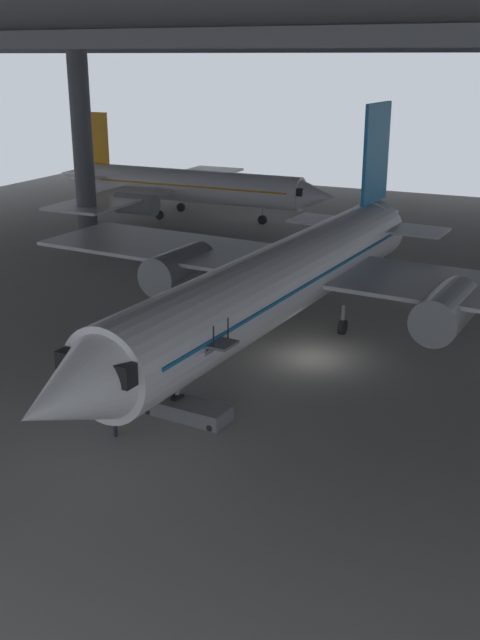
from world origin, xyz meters
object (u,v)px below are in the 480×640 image
(airplane_main, at_px, (285,278))
(airplane_distant, at_px, (184,186))
(boarding_stairs, at_px, (188,402))
(crew_worker_by_stairs, at_px, (115,415))

(airplane_main, bearing_deg, airplane_distant, 128.02)
(boarding_stairs, distance_m, airplane_distant, 45.61)
(crew_worker_by_stairs, bearing_deg, boarding_stairs, 56.33)
(airplane_main, xyz_separation_m, boarding_stairs, (-0.17, -11.22, -2.90))
(airplane_main, relative_size, boarding_stairs, 8.32)
(airplane_main, xyz_separation_m, airplane_distant, (-22.33, 28.57, -0.47))
(crew_worker_by_stairs, distance_m, airplane_distant, 47.31)
(boarding_stairs, xyz_separation_m, crew_worker_by_stairs, (-1.95, -2.93, 0.23))
(boarding_stairs, relative_size, crew_worker_by_stairs, 2.85)
(boarding_stairs, bearing_deg, crew_worker_by_stairs, -123.67)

